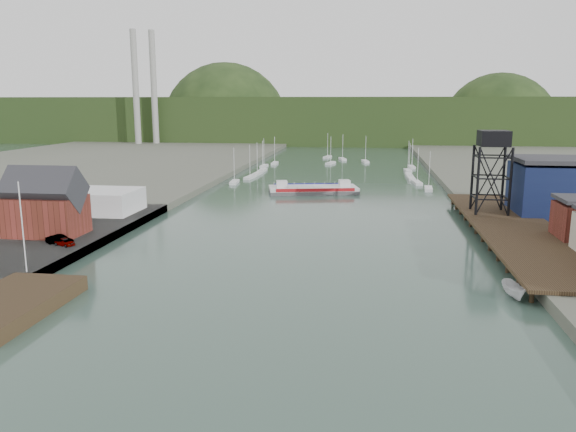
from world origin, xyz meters
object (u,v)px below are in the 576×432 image
(lift_tower, at_px, (493,144))
(motorboat, at_px, (514,291))
(harbor_building, at_px, (46,208))
(chain_ferry, at_px, (313,189))
(car_west_a, at_px, (64,242))

(lift_tower, bearing_deg, motorboat, -97.35)
(harbor_building, relative_size, chain_ferry, 0.50)
(harbor_building, xyz_separation_m, motorboat, (71.20, -16.93, -5.08))
(harbor_building, xyz_separation_m, car_west_a, (6.66, -6.51, -3.84))
(chain_ferry, height_order, motorboat, chain_ferry)
(motorboat, relative_size, car_west_a, 1.37)
(harbor_building, height_order, lift_tower, lift_tower)
(lift_tower, relative_size, motorboat, 3.07)
(chain_ferry, distance_m, motorboat, 83.41)
(car_west_a, bearing_deg, lift_tower, -41.16)
(chain_ferry, xyz_separation_m, motorboat, (32.16, -76.96, 0.06))
(motorboat, bearing_deg, chain_ferry, 103.98)
(chain_ferry, distance_m, car_west_a, 74.01)
(harbor_building, height_order, chain_ferry, harbor_building)
(harbor_building, xyz_separation_m, chain_ferry, (39.04, 60.03, -5.14))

